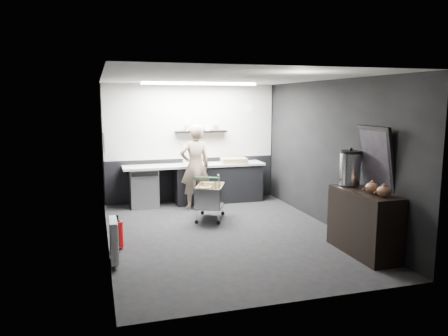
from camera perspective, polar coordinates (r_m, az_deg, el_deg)
name	(u,v)px	position (r m, az deg, el deg)	size (l,w,h in m)	color
floor	(225,234)	(7.79, 0.16, -8.58)	(5.50, 5.50, 0.00)	black
ceiling	(225,78)	(7.44, 0.17, 11.68)	(5.50, 5.50, 0.00)	beige
wall_back	(191,143)	(10.15, -4.28, 3.27)	(5.50, 5.50, 0.00)	black
wall_front	(295,189)	(4.96, 9.30, -2.71)	(5.50, 5.50, 0.00)	black
wall_left	(105,163)	(7.19, -15.29, 0.68)	(5.50, 5.50, 0.00)	black
wall_right	(329,154)	(8.29, 13.54, 1.79)	(5.50, 5.50, 0.00)	black
kitchen_wall_panel	(191,121)	(10.09, -4.29, 6.09)	(3.95, 0.02, 1.70)	silver
dado_panel	(192,179)	(10.24, -4.21, -1.48)	(3.95, 0.02, 1.00)	black
floating_shelf	(201,132)	(10.04, -3.03, 4.77)	(1.20, 0.22, 0.04)	black
wall_clock	(249,108)	(10.45, 3.29, 7.84)	(0.20, 0.20, 0.03)	white
poster	(104,143)	(8.46, -15.42, 3.22)	(0.02, 0.30, 0.40)	silver
poster_red_band	(104,139)	(8.45, -15.40, 3.70)	(0.01, 0.22, 0.10)	red
radiator	(114,240)	(6.53, -14.22, -9.10)	(0.10, 0.50, 0.60)	white
ceiling_strip	(200,84)	(9.23, -3.18, 10.93)	(2.40, 0.20, 0.04)	white
prep_counter	(201,183)	(9.98, -3.06, -1.99)	(3.20, 0.61, 0.90)	black
person	(195,167)	(9.42, -3.80, 0.18)	(0.67, 0.44, 1.83)	#C0B198
shopping_cart	(210,197)	(8.59, -1.85, -3.87)	(0.80, 1.04, 0.93)	silver
sideboard	(363,214)	(7.02, 17.75, -5.73)	(0.56, 1.31, 1.96)	black
fire_extinguisher	(118,233)	(7.15, -13.67, -8.30)	(0.16, 0.16, 0.52)	red
cardboard_box	(234,160)	(10.06, 1.30, 0.99)	(0.57, 0.43, 0.11)	tan
pink_tub	(198,160)	(9.88, -3.39, 1.08)	(0.20, 0.20, 0.20)	beige
white_container	(188,161)	(9.78, -4.77, 0.87)	(0.18, 0.14, 0.16)	white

